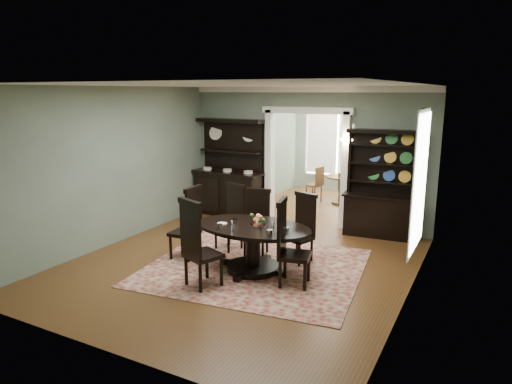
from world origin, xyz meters
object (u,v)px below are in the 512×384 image
dining_table (253,239)px  sideboard (229,182)px  welsh_dresser (379,198)px  parlor_table (341,186)px

dining_table → sideboard: sideboard is taller
sideboard → welsh_dresser: 3.51m
sideboard → parlor_table: 3.06m
welsh_dresser → dining_table: bearing=-120.1°
parlor_table → sideboard: bearing=-131.9°
sideboard → welsh_dresser: size_ratio=1.05×
welsh_dresser → parlor_table: welsh_dresser is taller
parlor_table → dining_table: bearing=-88.6°
dining_table → sideboard: bearing=126.6°
dining_table → parlor_table: size_ratio=2.45×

